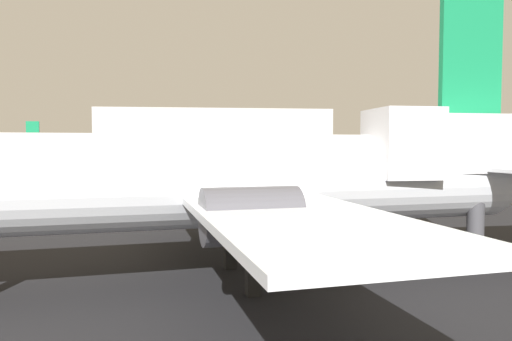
% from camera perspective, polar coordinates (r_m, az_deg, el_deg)
% --- Properties ---
extents(airplane_at_gate, '(33.13, 23.96, 11.98)m').
position_cam_1_polar(airplane_at_gate, '(18.21, -4.86, -1.22)').
color(airplane_at_gate, silver).
rests_on(airplane_at_gate, ground_plane).
extents(airplane_distant, '(29.36, 23.01, 9.93)m').
position_cam_1_polar(airplane_distant, '(99.63, -19.50, 1.72)').
color(airplane_distant, '#B2BCCC').
rests_on(airplane_distant, ground_plane).
extents(light_mast_right, '(2.40, 0.50, 21.98)m').
position_cam_1_polar(light_mast_right, '(96.69, 26.41, 6.87)').
color(light_mast_right, slate).
rests_on(light_mast_right, ground_plane).
extents(terminal_building, '(64.39, 25.14, 15.29)m').
position_cam_1_polar(terminal_building, '(141.49, -4.97, 3.98)').
color(terminal_building, '#B7B7B2').
rests_on(terminal_building, ground_plane).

